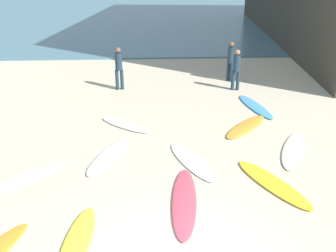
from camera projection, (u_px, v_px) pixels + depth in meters
The scene contains 14 objects.
ocean_water at pixel (151, 14), 38.14m from camera, with size 120.00×40.00×0.08m, color slate.
surfboard_0 at pixel (273, 183), 8.45m from camera, with size 0.57×2.37×0.08m, color yellow.
surfboard_1 at pixel (109, 156), 9.66m from camera, with size 0.57×2.17×0.08m, color white.
surfboard_2 at pixel (246, 126), 11.43m from camera, with size 0.57×2.26×0.09m, color orange.
surfboard_3 at pixel (125, 124), 11.59m from camera, with size 0.53×1.97×0.07m, color silver.
surfboard_4 at pixel (255, 106), 13.09m from camera, with size 0.52×2.49×0.07m, color #4898D7.
surfboard_5 at pixel (184, 201), 7.82m from camera, with size 0.53×2.59×0.08m, color #D1485A.
surfboard_6 at pixel (294, 150), 9.99m from camera, with size 0.59×2.41×0.07m, color #EFE7BF.
surfboard_7 at pixel (30, 178), 8.67m from camera, with size 0.51×2.06×0.07m, color white.
surfboard_8 at pixel (77, 241), 6.68m from camera, with size 0.49×1.98×0.08m, color yellow.
surfboard_9 at pixel (192, 161), 9.43m from camera, with size 0.57×2.24×0.06m, color white.
beachgoer_near at pixel (231, 60), 15.71m from camera, with size 0.39×0.39×1.72m.
beachgoer_mid at pixel (236, 68), 14.58m from camera, with size 0.34×0.33×1.66m.
beachgoer_far at pixel (119, 66), 14.62m from camera, with size 0.34×0.34×1.74m.
Camera 1 is at (-0.42, -4.40, 4.68)m, focal length 38.78 mm.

